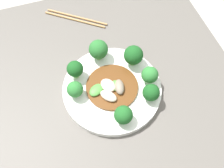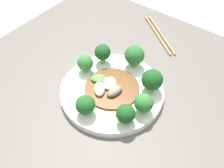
{
  "view_description": "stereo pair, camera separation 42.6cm",
  "coord_description": "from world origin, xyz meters",
  "px_view_note": "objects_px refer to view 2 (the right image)",
  "views": [
    {
      "loc": [
        0.34,
        -0.08,
        1.41
      ],
      "look_at": [
        -0.01,
        0.04,
        0.76
      ],
      "focal_mm": 42.0,
      "sensor_mm": 36.0,
      "label": 1
    },
    {
      "loc": [
        0.37,
        0.33,
        1.29
      ],
      "look_at": [
        -0.01,
        0.04,
        0.76
      ],
      "focal_mm": 42.0,
      "sensor_mm": 36.0,
      "label": 2
    }
  ],
  "objects_px": {
    "broccoli_west": "(134,55)",
    "broccoli_northwest": "(152,80)",
    "plate": "(112,91)",
    "broccoli_east": "(85,105)",
    "broccoli_northeast": "(126,114)",
    "broccoli_southwest": "(103,53)",
    "broccoli_south": "(85,63)",
    "broccoli_north": "(144,103)",
    "chopsticks": "(160,35)",
    "stirfry_center": "(110,87)"
  },
  "relations": [
    {
      "from": "broccoli_northeast",
      "to": "plate",
      "type": "bearing_deg",
      "value": -125.62
    },
    {
      "from": "plate",
      "to": "broccoli_west",
      "type": "height_order",
      "value": "broccoli_west"
    },
    {
      "from": "broccoli_southwest",
      "to": "broccoli_northeast",
      "type": "xyz_separation_m",
      "value": [
        0.14,
        0.18,
        -0.01
      ]
    },
    {
      "from": "broccoli_west",
      "to": "stirfry_center",
      "type": "xyz_separation_m",
      "value": [
        0.12,
        0.0,
        -0.03
      ]
    },
    {
      "from": "broccoli_northwest",
      "to": "broccoli_northeast",
      "type": "distance_m",
      "value": 0.13
    },
    {
      "from": "stirfry_center",
      "to": "broccoli_north",
      "type": "bearing_deg",
      "value": 85.38
    },
    {
      "from": "stirfry_center",
      "to": "broccoli_northeast",
      "type": "bearing_deg",
      "value": 57.13
    },
    {
      "from": "broccoli_southwest",
      "to": "broccoli_north",
      "type": "bearing_deg",
      "value": 67.26
    },
    {
      "from": "broccoli_east",
      "to": "broccoli_northeast",
      "type": "xyz_separation_m",
      "value": [
        -0.04,
        0.1,
        -0.0
      ]
    },
    {
      "from": "broccoli_east",
      "to": "stirfry_center",
      "type": "distance_m",
      "value": 0.1
    },
    {
      "from": "broccoli_north",
      "to": "broccoli_south",
      "type": "distance_m",
      "value": 0.22
    },
    {
      "from": "broccoli_south",
      "to": "broccoli_southwest",
      "type": "bearing_deg",
      "value": 164.93
    },
    {
      "from": "broccoli_north",
      "to": "broccoli_south",
      "type": "height_order",
      "value": "broccoli_north"
    },
    {
      "from": "broccoli_south",
      "to": "broccoli_northeast",
      "type": "height_order",
      "value": "broccoli_northeast"
    },
    {
      "from": "plate",
      "to": "broccoli_south",
      "type": "distance_m",
      "value": 0.11
    },
    {
      "from": "broccoli_north",
      "to": "stirfry_center",
      "type": "xyz_separation_m",
      "value": [
        -0.01,
        -0.11,
        -0.02
      ]
    },
    {
      "from": "broccoli_southwest",
      "to": "stirfry_center",
      "type": "bearing_deg",
      "value": 48.75
    },
    {
      "from": "broccoli_east",
      "to": "chopsticks",
      "type": "height_order",
      "value": "broccoli_east"
    },
    {
      "from": "broccoli_northeast",
      "to": "stirfry_center",
      "type": "height_order",
      "value": "broccoli_northeast"
    },
    {
      "from": "plate",
      "to": "broccoli_north",
      "type": "bearing_deg",
      "value": 83.32
    },
    {
      "from": "broccoli_north",
      "to": "broccoli_east",
      "type": "xyz_separation_m",
      "value": [
        0.09,
        -0.11,
        -0.0
      ]
    },
    {
      "from": "plate",
      "to": "chopsticks",
      "type": "xyz_separation_m",
      "value": [
        -0.32,
        -0.03,
        -0.01
      ]
    },
    {
      "from": "broccoli_southwest",
      "to": "broccoli_north",
      "type": "xyz_separation_m",
      "value": [
        0.08,
        0.2,
        -0.01
      ]
    },
    {
      "from": "broccoli_south",
      "to": "broccoli_northeast",
      "type": "xyz_separation_m",
      "value": [
        0.08,
        0.2,
        0.0
      ]
    },
    {
      "from": "plate",
      "to": "broccoli_southwest",
      "type": "relative_size",
      "value": 4.58
    },
    {
      "from": "broccoli_northwest",
      "to": "broccoli_northeast",
      "type": "bearing_deg",
      "value": 1.99
    },
    {
      "from": "broccoli_west",
      "to": "broccoli_south",
      "type": "distance_m",
      "value": 0.15
    },
    {
      "from": "stirfry_center",
      "to": "chopsticks",
      "type": "distance_m",
      "value": 0.32
    },
    {
      "from": "plate",
      "to": "broccoli_east",
      "type": "height_order",
      "value": "broccoli_east"
    },
    {
      "from": "broccoli_northwest",
      "to": "chopsticks",
      "type": "xyz_separation_m",
      "value": [
        -0.25,
        -0.12,
        -0.06
      ]
    },
    {
      "from": "broccoli_southwest",
      "to": "broccoli_east",
      "type": "height_order",
      "value": "broccoli_southwest"
    },
    {
      "from": "broccoli_west",
      "to": "stirfry_center",
      "type": "height_order",
      "value": "broccoli_west"
    },
    {
      "from": "broccoli_northeast",
      "to": "chopsticks",
      "type": "relative_size",
      "value": 0.29
    },
    {
      "from": "plate",
      "to": "broccoli_northeast",
      "type": "xyz_separation_m",
      "value": [
        0.07,
        0.09,
        0.04
      ]
    },
    {
      "from": "broccoli_west",
      "to": "broccoli_northwest",
      "type": "distance_m",
      "value": 0.11
    },
    {
      "from": "broccoli_northwest",
      "to": "broccoli_east",
      "type": "distance_m",
      "value": 0.19
    },
    {
      "from": "broccoli_southwest",
      "to": "chopsticks",
      "type": "distance_m",
      "value": 0.26
    },
    {
      "from": "broccoli_west",
      "to": "stirfry_center",
      "type": "distance_m",
      "value": 0.12
    },
    {
      "from": "plate",
      "to": "broccoli_southwest",
      "type": "distance_m",
      "value": 0.12
    },
    {
      "from": "broccoli_north",
      "to": "chopsticks",
      "type": "relative_size",
      "value": 0.3
    },
    {
      "from": "broccoli_southwest",
      "to": "broccoli_south",
      "type": "relative_size",
      "value": 1.16
    },
    {
      "from": "plate",
      "to": "broccoli_northeast",
      "type": "distance_m",
      "value": 0.12
    },
    {
      "from": "broccoli_northeast",
      "to": "stirfry_center",
      "type": "xyz_separation_m",
      "value": [
        -0.06,
        -0.1,
        -0.02
      ]
    },
    {
      "from": "broccoli_east",
      "to": "plate",
      "type": "bearing_deg",
      "value": 178.24
    },
    {
      "from": "broccoli_northeast",
      "to": "stirfry_center",
      "type": "relative_size",
      "value": 0.37
    },
    {
      "from": "broccoli_west",
      "to": "broccoli_northwest",
      "type": "relative_size",
      "value": 1.01
    },
    {
      "from": "stirfry_center",
      "to": "broccoli_southwest",
      "type": "bearing_deg",
      "value": -131.25
    },
    {
      "from": "broccoli_north",
      "to": "broccoli_east",
      "type": "height_order",
      "value": "same"
    },
    {
      "from": "plate",
      "to": "broccoli_northwest",
      "type": "bearing_deg",
      "value": 125.53
    },
    {
      "from": "broccoli_northwest",
      "to": "stirfry_center",
      "type": "relative_size",
      "value": 0.46
    }
  ]
}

